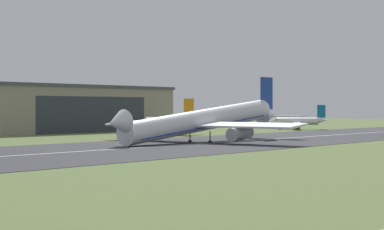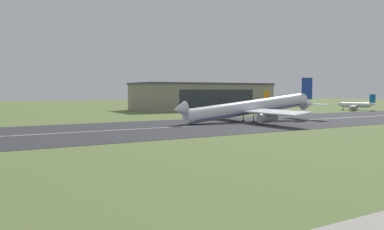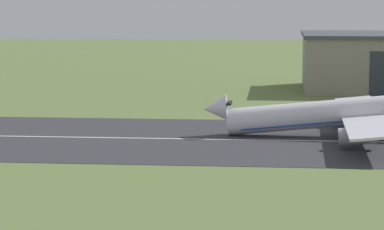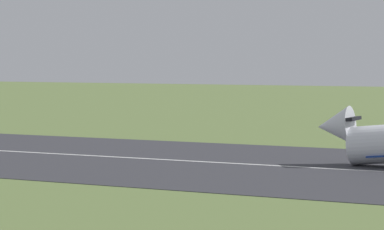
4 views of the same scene
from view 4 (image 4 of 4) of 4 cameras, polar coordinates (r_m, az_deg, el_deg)
runway_strip at (r=117.27m, az=-0.49°, el=-2.90°), size 509.09×48.06×0.06m
runway_centreline at (r=117.27m, az=-0.49°, el=-2.88°), size 458.18×0.70×0.01m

